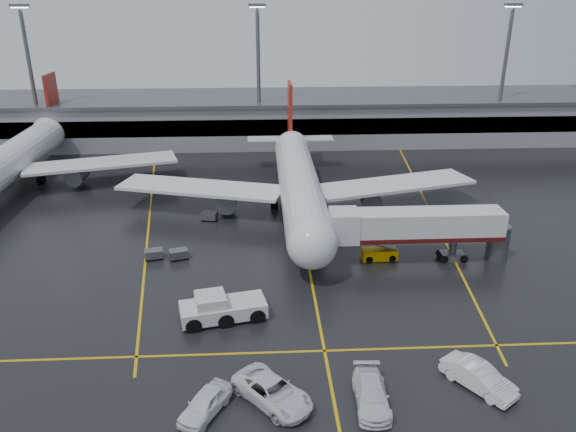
{
  "coord_description": "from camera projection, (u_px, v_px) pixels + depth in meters",
  "views": [
    {
      "loc": [
        -5.08,
        -60.54,
        28.09
      ],
      "look_at": [
        -2.0,
        -2.0,
        4.0
      ],
      "focal_mm": 34.86,
      "sensor_mm": 36.0,
      "label": 1
    }
  ],
  "objects": [
    {
      "name": "apron_line_centre",
      "position": [
        304.0,
        240.0,
        66.84
      ],
      "size": [
        0.25,
        90.0,
        0.02
      ],
      "primitive_type": "cube",
      "color": "gold",
      "rests_on": "ground"
    },
    {
      "name": "pushback_tractor",
      "position": [
        221.0,
        309.0,
        50.58
      ],
      "size": [
        8.18,
        4.75,
        2.75
      ],
      "color": "silver",
      "rests_on": "ground"
    },
    {
      "name": "apron_line_left",
      "position": [
        150.0,
        212.0,
        75.11
      ],
      "size": [
        9.99,
        69.35,
        0.02
      ],
      "primitive_type": "cube",
      "rotation": [
        0.0,
        0.0,
        0.14
      ],
      "color": "gold",
      "rests_on": "ground"
    },
    {
      "name": "terminal",
      "position": [
        285.0,
        118.0,
        109.48
      ],
      "size": [
        122.0,
        19.0,
        8.6
      ],
      "color": "gray",
      "rests_on": "ground"
    },
    {
      "name": "service_van_a",
      "position": [
        273.0,
        392.0,
        40.49
      ],
      "size": [
        6.62,
        6.93,
        1.82
      ],
      "primitive_type": "imported",
      "rotation": [
        0.0,
        0.0,
        0.72
      ],
      "color": "white",
      "rests_on": "ground"
    },
    {
      "name": "belt_loader",
      "position": [
        379.0,
        254.0,
        62.09
      ],
      "size": [
        3.97,
        1.99,
        2.47
      ],
      "color": "#ECA800",
      "rests_on": "ground"
    },
    {
      "name": "light_mast_mid",
      "position": [
        258.0,
        69.0,
        99.9
      ],
      "size": [
        3.0,
        1.2,
        25.45
      ],
      "color": "#595B60",
      "rests_on": "ground"
    },
    {
      "name": "service_van_d",
      "position": [
        205.0,
        403.0,
        39.43
      ],
      "size": [
        4.12,
        5.28,
        1.68
      ],
      "primitive_type": "imported",
      "rotation": [
        0.0,
        0.0,
        -0.5
      ],
      "color": "white",
      "rests_on": "ground"
    },
    {
      "name": "baggage_cart_b",
      "position": [
        154.0,
        254.0,
        62.05
      ],
      "size": [
        2.22,
        1.68,
        1.12
      ],
      "color": "#595B60",
      "rests_on": "ground"
    },
    {
      "name": "service_van_c",
      "position": [
        479.0,
        377.0,
        41.95
      ],
      "size": [
        5.05,
        5.9,
        1.92
      ],
      "primitive_type": "imported",
      "rotation": [
        0.0,
        0.0,
        0.63
      ],
      "color": "white",
      "rests_on": "ground"
    },
    {
      "name": "ground",
      "position": [
        304.0,
        240.0,
        66.84
      ],
      "size": [
        220.0,
        220.0,
        0.0
      ],
      "primitive_type": "plane",
      "color": "black",
      "rests_on": "ground"
    },
    {
      "name": "baggage_cart_c",
      "position": [
        209.0,
        216.0,
        72.33
      ],
      "size": [
        2.25,
        1.73,
        1.12
      ],
      "color": "#595B60",
      "rests_on": "ground"
    },
    {
      "name": "service_van_b",
      "position": [
        371.0,
        394.0,
        40.33
      ],
      "size": [
        2.62,
        5.93,
        1.69
      ],
      "primitive_type": "imported",
      "rotation": [
        0.0,
        0.0,
        -0.04
      ],
      "color": "white",
      "rests_on": "ground"
    },
    {
      "name": "apron_line_right",
      "position": [
        428.0,
        207.0,
        76.95
      ],
      "size": [
        7.57,
        69.64,
        0.02
      ],
      "primitive_type": "cube",
      "rotation": [
        0.0,
        0.0,
        -0.1
      ],
      "color": "gold",
      "rests_on": "ground"
    },
    {
      "name": "main_airliner",
      "position": [
        298.0,
        181.0,
        74.2
      ],
      "size": [
        48.8,
        45.6,
        14.1
      ],
      "color": "silver",
      "rests_on": "ground"
    },
    {
      "name": "light_mast_left",
      "position": [
        30.0,
        71.0,
        97.95
      ],
      "size": [
        3.0,
        1.2,
        25.45
      ],
      "color": "#595B60",
      "rests_on": "ground"
    },
    {
      "name": "second_airliner",
      "position": [
        12.0,
        160.0,
        83.25
      ],
      "size": [
        48.8,
        45.6,
        14.1
      ],
      "color": "silver",
      "rests_on": "ground"
    },
    {
      "name": "baggage_cart_a",
      "position": [
        179.0,
        254.0,
        62.05
      ],
      "size": [
        2.31,
        1.86,
        1.12
      ],
      "color": "#595B60",
      "rests_on": "ground"
    },
    {
      "name": "light_mast_right",
      "position": [
        505.0,
        67.0,
        102.08
      ],
      "size": [
        3.0,
        1.2,
        25.45
      ],
      "color": "#595B60",
      "rests_on": "ground"
    },
    {
      "name": "jet_bridge",
      "position": [
        418.0,
        228.0,
        60.38
      ],
      "size": [
        19.9,
        3.4,
        6.05
      ],
      "color": "silver",
      "rests_on": "ground"
    },
    {
      "name": "apron_line_stop",
      "position": [
        325.0,
        351.0,
        46.52
      ],
      "size": [
        60.0,
        0.25,
        0.02
      ],
      "primitive_type": "cube",
      "color": "gold",
      "rests_on": "ground"
    }
  ]
}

